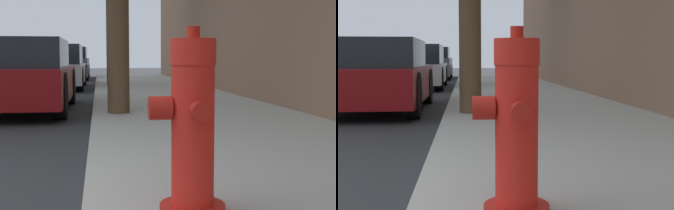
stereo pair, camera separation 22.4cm
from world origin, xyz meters
The scene contains 4 objects.
fire_hydrant centered at (2.41, -0.17, 0.57)m, with size 0.40×0.42×0.97m.
parked_car_near centered at (0.56, 5.81, 0.62)m, with size 1.79×3.87×1.25m.
parked_car_mid centered at (0.58, 12.02, 0.64)m, with size 1.87×4.40×1.32m.
parked_car_far centered at (0.59, 17.99, 0.68)m, with size 1.87×4.36×1.38m.
Camera 1 is at (1.93, -2.54, 0.93)m, focal length 50.00 mm.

